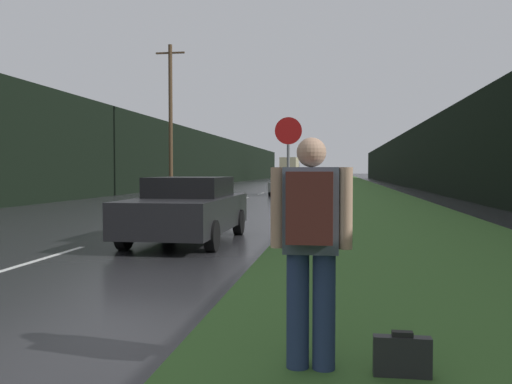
# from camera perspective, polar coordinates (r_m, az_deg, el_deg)

# --- Properties ---
(grass_verge) EXTENTS (6.00, 240.00, 0.02)m
(grass_verge) POSITION_cam_1_polar(r_m,az_deg,el_deg) (41.44, 10.79, 0.04)
(grass_verge) COLOR #386028
(grass_verge) RESTS_ON ground_plane
(lane_stripe_b) EXTENTS (0.12, 3.00, 0.01)m
(lane_stripe_b) POSITION_cam_1_polar(r_m,az_deg,el_deg) (10.57, -21.47, -6.53)
(lane_stripe_b) COLOR silver
(lane_stripe_b) RESTS_ON ground_plane
(lane_stripe_c) EXTENTS (0.12, 3.00, 0.01)m
(lane_stripe_c) POSITION_cam_1_polar(r_m,az_deg,el_deg) (16.94, -9.51, -3.14)
(lane_stripe_c) COLOR silver
(lane_stripe_c) RESTS_ON ground_plane
(lane_stripe_d) EXTENTS (0.12, 3.00, 0.01)m
(lane_stripe_d) POSITION_cam_1_polar(r_m,az_deg,el_deg) (23.67, -4.24, -1.58)
(lane_stripe_d) COLOR silver
(lane_stripe_d) RESTS_ON ground_plane
(lane_stripe_e) EXTENTS (0.12, 3.00, 0.01)m
(lane_stripe_e) POSITION_cam_1_polar(r_m,az_deg,el_deg) (30.53, -1.32, -0.72)
(lane_stripe_e) COLOR silver
(lane_stripe_e) RESTS_ON ground_plane
(lane_stripe_f) EXTENTS (0.12, 3.00, 0.01)m
(lane_stripe_f) POSITION_cam_1_polar(r_m,az_deg,el_deg) (37.43, 0.52, -0.17)
(lane_stripe_f) COLOR silver
(lane_stripe_f) RESTS_ON ground_plane
(treeline_far_side) EXTENTS (2.00, 140.00, 5.70)m
(treeline_far_side) POSITION_cam_1_polar(r_m,az_deg,el_deg) (53.57, -7.79, 3.59)
(treeline_far_side) COLOR black
(treeline_far_side) RESTS_ON ground_plane
(treeline_near_side) EXTENTS (2.00, 140.00, 5.42)m
(treeline_near_side) POSITION_cam_1_polar(r_m,az_deg,el_deg) (51.95, 17.03, 3.40)
(treeline_near_side) COLOR black
(treeline_near_side) RESTS_ON ground_plane
(utility_pole_far) EXTENTS (1.80, 0.24, 9.25)m
(utility_pole_far) POSITION_cam_1_polar(r_m,az_deg,el_deg) (33.77, -8.98, 7.62)
(utility_pole_far) COLOR #4C3823
(utility_pole_far) RESTS_ON ground_plane
(stop_sign) EXTENTS (0.65, 0.07, 2.86)m
(stop_sign) POSITION_cam_1_polar(r_m,az_deg,el_deg) (12.92, 3.42, 2.88)
(stop_sign) COLOR slate
(stop_sign) RESTS_ON ground_plane
(hitchhiker_with_backpack) EXTENTS (0.64, 0.43, 1.85)m
(hitchhiker_with_backpack) POSITION_cam_1_polar(r_m,az_deg,el_deg) (4.26, 5.79, -4.89)
(hitchhiker_with_backpack) COLOR navy
(hitchhiker_with_backpack) RESTS_ON ground_plane
(suitcase) EXTENTS (0.43, 0.11, 0.37)m
(suitcase) POSITION_cam_1_polar(r_m,az_deg,el_deg) (4.45, 15.13, -16.42)
(suitcase) COLOR #232326
(suitcase) RESTS_ON ground_plane
(car_passing_near) EXTENTS (2.01, 4.65, 1.44)m
(car_passing_near) POSITION_cam_1_polar(r_m,az_deg,el_deg) (12.26, -7.18, -1.75)
(car_passing_near) COLOR black
(car_passing_near) RESTS_ON ground_plane
(car_passing_far) EXTENTS (1.89, 4.67, 1.35)m
(car_passing_far) POSITION_cam_1_polar(r_m,az_deg,el_deg) (35.27, 3.18, 0.78)
(car_passing_far) COLOR #4C514C
(car_passing_far) RESTS_ON ground_plane
(delivery_truck) EXTENTS (2.54, 8.38, 3.54)m
(delivery_truck) POSITION_cam_1_polar(r_m,az_deg,el_deg) (82.20, 3.59, 2.44)
(delivery_truck) COLOR #6E684F
(delivery_truck) RESTS_ON ground_plane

